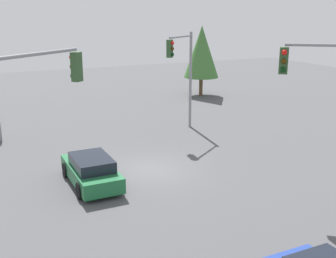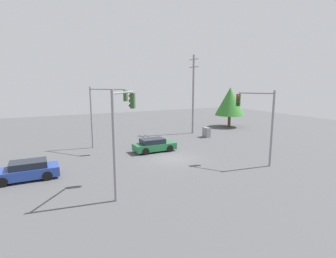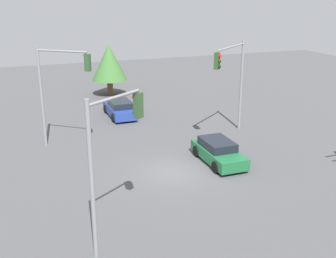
{
  "view_description": "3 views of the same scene",
  "coord_description": "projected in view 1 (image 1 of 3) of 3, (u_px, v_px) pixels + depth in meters",
  "views": [
    {
      "loc": [
        -7.61,
        -18.09,
        7.62
      ],
      "look_at": [
        0.5,
        -1.25,
        2.39
      ],
      "focal_mm": 45.0,
      "sensor_mm": 36.0,
      "label": 1
    },
    {
      "loc": [
        21.02,
        -10.97,
        6.95
      ],
      "look_at": [
        0.21,
        -0.49,
        2.85
      ],
      "focal_mm": 28.0,
      "sensor_mm": 36.0,
      "label": 2
    },
    {
      "loc": [
        8.15,
        20.57,
        9.97
      ],
      "look_at": [
        0.31,
        -0.3,
        2.56
      ],
      "focal_mm": 45.0,
      "sensor_mm": 36.0,
      "label": 3
    }
  ],
  "objects": [
    {
      "name": "tree_right",
      "position": [
        202.0,
        52.0,
        38.56
      ],
      "size": [
        3.2,
        3.2,
        6.41
      ],
      "color": "brown",
      "rests_on": "ground_plane"
    },
    {
      "name": "sedan_green",
      "position": [
        91.0,
        170.0,
        19.08
      ],
      "size": [
        1.93,
        4.3,
        1.37
      ],
      "color": "#1E6638",
      "rests_on": "ground_plane"
    },
    {
      "name": "traffic_signal_main",
      "position": [
        26.0,
        114.0,
        13.1
      ],
      "size": [
        3.76,
        3.08,
        6.58
      ],
      "rotation": [
        0.0,
        0.0,
        0.67
      ],
      "color": "gray",
      "rests_on": "ground_plane"
    },
    {
      "name": "traffic_signal_cross",
      "position": [
        336.0,
        94.0,
        16.51
      ],
      "size": [
        3.05,
        2.44,
        6.62
      ],
      "rotation": [
        0.0,
        0.0,
        2.48
      ],
      "color": "gray",
      "rests_on": "ground_plane"
    },
    {
      "name": "traffic_signal_aux",
      "position": [
        183.0,
        66.0,
        26.74
      ],
      "size": [
        2.66,
        2.0,
        6.37
      ],
      "rotation": [
        0.0,
        0.0,
        3.76
      ],
      "color": "gray",
      "rests_on": "ground_plane"
    },
    {
      "name": "ground_plane",
      "position": [
        148.0,
        170.0,
        20.93
      ],
      "size": [
        80.0,
        80.0,
        0.0
      ],
      "primitive_type": "plane",
      "color": "#4C4C4F"
    }
  ]
}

